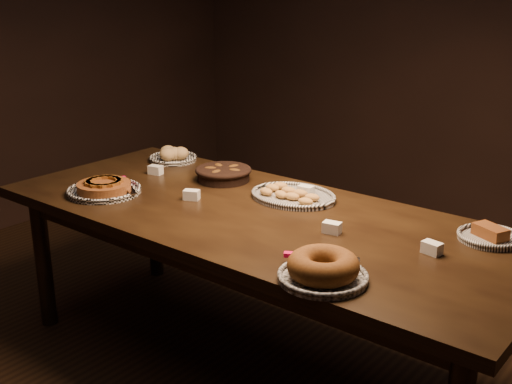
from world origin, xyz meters
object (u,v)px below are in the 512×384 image
Objects in this scene: apple_tart_plate at (104,188)px; buffet_table at (257,228)px; madeleine_platter at (292,195)px; bundt_cake_plate at (323,269)px.

buffet_table is at bearing 33.29° from apple_tart_plate.
madeleine_platter is 0.84m from bundt_cake_plate.
apple_tart_plate is 0.88m from madeleine_platter.
buffet_table is at bearing -94.25° from madeleine_platter.
madeleine_platter is at bearing 86.91° from buffet_table.
buffet_table is 0.77m from apple_tart_plate.
bundt_cake_plate reaches higher than apple_tart_plate.
bundt_cake_plate is at bearing -33.08° from buffet_table.
apple_tart_plate is 1.31m from bundt_cake_plate.
bundt_cake_plate is (0.57, -0.62, 0.02)m from madeleine_platter.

